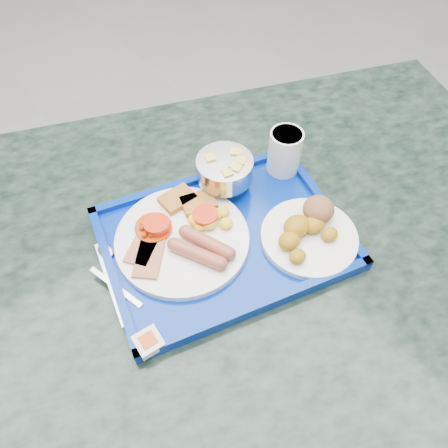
% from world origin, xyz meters
% --- Properties ---
extents(floor, '(6.00, 6.00, 0.00)m').
position_xyz_m(floor, '(0.00, 0.00, 0.00)').
color(floor, gray).
rests_on(floor, ground).
extents(table, '(1.54, 1.28, 0.82)m').
position_xyz_m(table, '(-0.09, -0.36, 0.61)').
color(table, slate).
rests_on(table, floor).
extents(tray, '(0.48, 0.40, 0.03)m').
position_xyz_m(tray, '(-0.07, -0.34, 0.83)').
color(tray, '#03258E').
rests_on(tray, table).
extents(main_plate, '(0.24, 0.24, 0.04)m').
position_xyz_m(main_plate, '(-0.13, -0.30, 0.85)').
color(main_plate, white).
rests_on(main_plate, tray).
extents(bread_plate, '(0.17, 0.17, 0.06)m').
position_xyz_m(bread_plate, '(0.05, -0.43, 0.85)').
color(bread_plate, white).
rests_on(bread_plate, tray).
extents(fruit_bowl, '(0.11, 0.11, 0.07)m').
position_xyz_m(fruit_bowl, '(0.00, -0.24, 0.88)').
color(fruit_bowl, '#A9A9AB').
rests_on(fruit_bowl, tray).
extents(juice_cup, '(0.06, 0.06, 0.09)m').
position_xyz_m(juice_cup, '(0.13, -0.27, 0.88)').
color(juice_cup, white).
rests_on(juice_cup, tray).
extents(spoon, '(0.06, 0.15, 0.01)m').
position_xyz_m(spoon, '(-0.26, -0.26, 0.84)').
color(spoon, '#A9A9AB').
rests_on(spoon, tray).
extents(knife, '(0.05, 0.17, 0.00)m').
position_xyz_m(knife, '(-0.28, -0.30, 0.84)').
color(knife, '#A9A9AB').
rests_on(knife, tray).
extents(jam_packet, '(0.04, 0.04, 0.02)m').
position_xyz_m(jam_packet, '(-0.28, -0.43, 0.84)').
color(jam_packet, white).
rests_on(jam_packet, tray).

